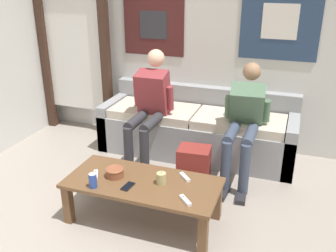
{
  "coord_description": "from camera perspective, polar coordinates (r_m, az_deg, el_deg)",
  "views": [
    {
      "loc": [
        1.25,
        -1.82,
        2.01
      ],
      "look_at": [
        0.16,
        1.21,
        0.69
      ],
      "focal_mm": 40.0,
      "sensor_mm": 36.0,
      "label": 1
    }
  ],
  "objects": [
    {
      "name": "coffee_table",
      "position": [
        3.21,
        -3.85,
        -9.32
      ],
      "size": [
        1.3,
        0.6,
        0.39
      ],
      "color": "brown",
      "rests_on": "ground_plane"
    },
    {
      "name": "couch",
      "position": [
        4.43,
        4.44,
        -0.63
      ],
      "size": [
        2.25,
        0.74,
        0.74
      ],
      "color": "gray",
      "rests_on": "ground_plane"
    },
    {
      "name": "game_controller_near_right",
      "position": [
        3.21,
        2.55,
        -7.78
      ],
      "size": [
        0.12,
        0.13,
        0.03
      ],
      "color": "white",
      "rests_on": "coffee_table"
    },
    {
      "name": "backpack",
      "position": [
        3.74,
        3.92,
        -6.55
      ],
      "size": [
        0.33,
        0.31,
        0.43
      ],
      "color": "maroon",
      "rests_on": "ground_plane"
    },
    {
      "name": "pillar_candle",
      "position": [
        3.12,
        -1.03,
        -7.99
      ],
      "size": [
        0.08,
        0.08,
        0.11
      ],
      "color": "tan",
      "rests_on": "coffee_table"
    },
    {
      "name": "game_controller_near_left",
      "position": [
        2.91,
        2.66,
        -11.25
      ],
      "size": [
        0.13,
        0.13,
        0.03
      ],
      "color": "white",
      "rests_on": "coffee_table"
    },
    {
      "name": "ceramic_bowl",
      "position": [
        3.25,
        -8.11,
        -6.95
      ],
      "size": [
        0.16,
        0.16,
        0.08
      ],
      "color": "brown",
      "rests_on": "coffee_table"
    },
    {
      "name": "person_seated_teen",
      "position": [
        3.85,
        11.56,
        1.13
      ],
      "size": [
        0.47,
        0.96,
        1.16
      ],
      "color": "#384256",
      "rests_on": "ground_plane"
    },
    {
      "name": "game_controller_far_center",
      "position": [
        3.3,
        -10.95,
        -7.31
      ],
      "size": [
        0.1,
        0.14,
        0.03
      ],
      "color": "white",
      "rests_on": "coffee_table"
    },
    {
      "name": "wall_back",
      "position": [
        4.56,
        3.7,
        13.06
      ],
      "size": [
        10.0,
        0.07,
        2.55
      ],
      "color": "silver",
      "rests_on": "ground_plane"
    },
    {
      "name": "door_frame",
      "position": [
        5.0,
        -14.21,
        12.37
      ],
      "size": [
        1.0,
        0.1,
        2.15
      ],
      "color": "#382319",
      "rests_on": "ground_plane"
    },
    {
      "name": "cell_phone",
      "position": [
        3.11,
        -6.14,
        -9.12
      ],
      "size": [
        0.08,
        0.14,
        0.01
      ],
      "color": "black",
      "rests_on": "coffee_table"
    },
    {
      "name": "drink_can_blue",
      "position": [
        3.12,
        -11.38,
        -8.15
      ],
      "size": [
        0.07,
        0.07,
        0.12
      ],
      "color": "#28479E",
      "rests_on": "coffee_table"
    },
    {
      "name": "person_seated_adult",
      "position": [
        4.07,
        -2.86,
        3.31
      ],
      "size": [
        0.47,
        0.87,
        1.24
      ],
      "color": "#2D2D33",
      "rests_on": "ground_plane"
    }
  ]
}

